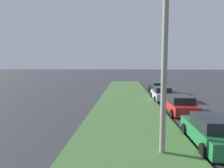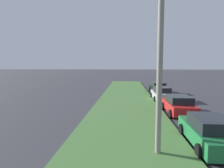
# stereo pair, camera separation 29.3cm
# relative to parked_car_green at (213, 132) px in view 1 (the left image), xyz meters

# --- Properties ---
(grass_median) EXTENTS (60.00, 6.00, 0.12)m
(grass_median) POSITION_rel_parked_car_green_xyz_m (4.49, 3.96, -0.66)
(grass_median) COLOR #477238
(grass_median) RESTS_ON ground
(parked_car_green) EXTENTS (4.32, 2.05, 1.47)m
(parked_car_green) POSITION_rel_parked_car_green_xyz_m (0.00, 0.00, 0.00)
(parked_car_green) COLOR #1E6B38
(parked_car_green) RESTS_ON ground
(parked_car_red) EXTENTS (4.32, 2.07, 1.47)m
(parked_car_red) POSITION_rel_parked_car_green_xyz_m (6.21, -0.18, 0.00)
(parked_car_red) COLOR red
(parked_car_red) RESTS_ON ground
(parked_car_silver) EXTENTS (4.31, 2.04, 1.47)m
(parked_car_silver) POSITION_rel_parked_car_green_xyz_m (12.13, 0.10, 0.00)
(parked_car_silver) COLOR #B2B5BA
(parked_car_silver) RESTS_ON ground
(parked_car_black) EXTENTS (4.39, 2.19, 1.47)m
(parked_car_black) POSITION_rel_parked_car_green_xyz_m (17.58, -0.40, 0.00)
(parked_car_black) COLOR black
(parked_car_black) RESTS_ON ground
(streetlight) EXTENTS (1.10, 2.80, 7.50)m
(streetlight) POSITION_rel_parked_car_green_xyz_m (-0.99, 2.25, 3.67)
(streetlight) COLOR gray
(streetlight) RESTS_ON ground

